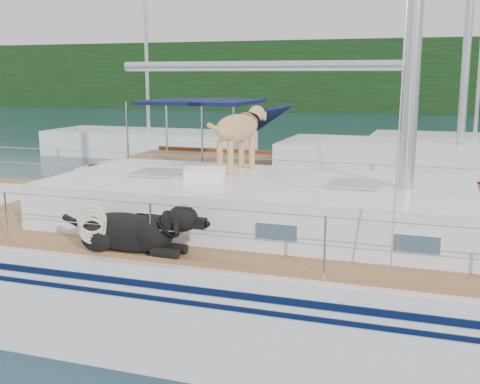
% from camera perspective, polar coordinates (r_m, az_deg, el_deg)
% --- Properties ---
extents(ground, '(120.00, 120.00, 0.00)m').
position_cam_1_polar(ground, '(8.30, -3.78, -10.94)').
color(ground, black).
rests_on(ground, ground).
extents(tree_line, '(90.00, 3.00, 6.00)m').
position_cam_1_polar(tree_line, '(52.18, 15.88, 10.52)').
color(tree_line, black).
rests_on(tree_line, ground).
extents(shore_bank, '(92.00, 1.00, 1.20)m').
position_cam_1_polar(shore_bank, '(53.43, 15.82, 7.95)').
color(shore_bank, '#595147').
rests_on(shore_bank, ground).
extents(main_sailboat, '(12.00, 3.85, 14.01)m').
position_cam_1_polar(main_sailboat, '(8.03, -3.25, -6.56)').
color(main_sailboat, white).
rests_on(main_sailboat, ground).
extents(neighbor_sailboat, '(11.00, 3.50, 13.30)m').
position_cam_1_polar(neighbor_sailboat, '(13.23, 9.88, 0.08)').
color(neighbor_sailboat, white).
rests_on(neighbor_sailboat, ground).
extents(bg_boat_west, '(8.00, 3.00, 11.65)m').
position_cam_1_polar(bg_boat_west, '(23.93, -8.61, 4.54)').
color(bg_boat_west, white).
rests_on(bg_boat_west, ground).
extents(bg_boat_center, '(7.20, 3.00, 11.65)m').
position_cam_1_polar(bg_boat_center, '(23.26, 21.29, 3.74)').
color(bg_boat_center, white).
rests_on(bg_boat_center, ground).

